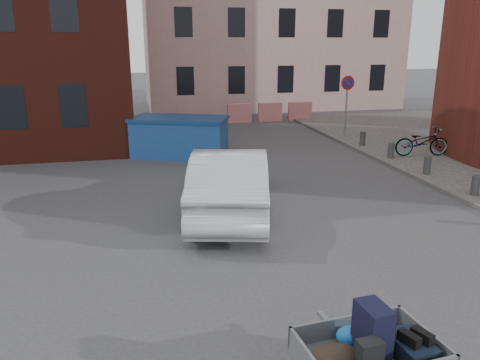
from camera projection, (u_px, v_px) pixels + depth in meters
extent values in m
plane|color=#38383A|center=(276.00, 235.00, 10.42)|extent=(120.00, 120.00, 0.00)
cylinder|color=gray|center=(346.00, 108.00, 20.17)|extent=(0.07, 0.07, 2.60)
cylinder|color=red|center=(348.00, 83.00, 19.85)|extent=(0.60, 0.03, 0.60)
cylinder|color=navy|center=(348.00, 83.00, 19.83)|extent=(0.44, 0.03, 0.44)
cylinder|color=#3A3A3D|center=(475.00, 185.00, 12.69)|extent=(0.22, 0.22, 0.55)
cylinder|color=#3A3A3D|center=(427.00, 165.00, 14.75)|extent=(0.22, 0.22, 0.55)
cylinder|color=#3A3A3D|center=(391.00, 150.00, 16.81)|extent=(0.22, 0.22, 0.55)
cylinder|color=#3A3A3D|center=(363.00, 139.00, 18.87)|extent=(0.22, 0.22, 0.55)
cube|color=red|center=(239.00, 113.00, 24.84)|extent=(1.30, 0.18, 1.00)
cube|color=red|center=(270.00, 112.00, 25.20)|extent=(1.30, 0.18, 1.00)
cube|color=red|center=(300.00, 111.00, 25.55)|extent=(1.30, 0.18, 1.00)
cube|color=slate|center=(425.00, 338.00, 5.73)|extent=(0.14, 1.10, 0.28)
cube|color=slate|center=(346.00, 326.00, 5.98)|extent=(1.60, 0.18, 0.28)
cube|color=slate|center=(331.00, 326.00, 6.39)|extent=(0.14, 0.70, 0.06)
cube|color=black|center=(372.00, 332.00, 5.50)|extent=(0.34, 0.48, 0.70)
cube|color=black|center=(411.00, 349.00, 5.56)|extent=(0.45, 0.63, 0.25)
ellipsoid|color=#2C211A|center=(334.00, 359.00, 5.30)|extent=(0.63, 0.41, 0.36)
cube|color=black|center=(369.00, 360.00, 5.19)|extent=(0.30, 0.20, 0.48)
ellipsoid|color=#165DA7|center=(350.00, 336.00, 5.81)|extent=(0.39, 0.33, 0.24)
cube|color=black|center=(409.00, 339.00, 5.44)|extent=(0.20, 0.29, 0.13)
cube|color=black|center=(422.00, 336.00, 5.49)|extent=(0.20, 0.29, 0.13)
cube|color=#1F4C97|center=(180.00, 138.00, 17.50)|extent=(3.76, 2.79, 1.35)
cube|color=navy|center=(179.00, 119.00, 17.29)|extent=(3.90, 2.94, 0.11)
imported|color=#B2B4BA|center=(230.00, 181.00, 11.55)|extent=(2.87, 5.31, 1.66)
imported|color=black|center=(422.00, 142.00, 17.07)|extent=(2.04, 0.99, 1.03)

